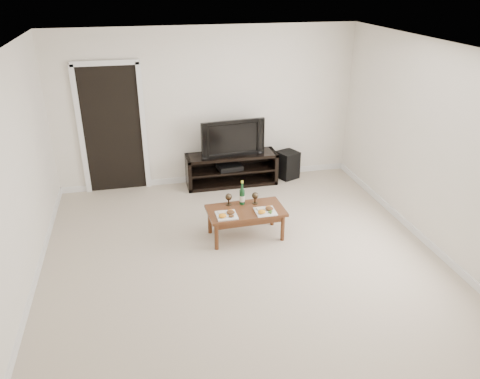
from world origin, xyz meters
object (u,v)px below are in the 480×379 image
at_px(television, 231,137).
at_px(coffee_table, 246,223).
at_px(media_console, 232,169).
at_px(subwoofer, 287,165).

relative_size(television, coffee_table, 1.03).
bearing_deg(coffee_table, television, 84.44).
height_order(television, coffee_table, television).
bearing_deg(media_console, subwoofer, 3.65).
relative_size(media_console, subwoofer, 3.18).
bearing_deg(television, media_console, 174.86).
relative_size(media_console, television, 1.43).
height_order(television, subwoofer, television).
bearing_deg(subwoofer, television, 160.49).
height_order(subwoofer, coffee_table, subwoofer).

